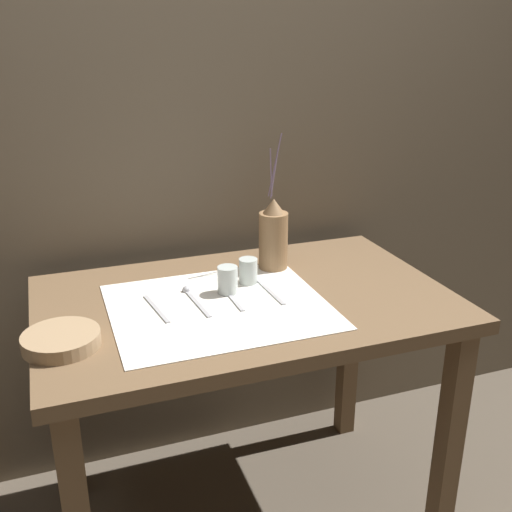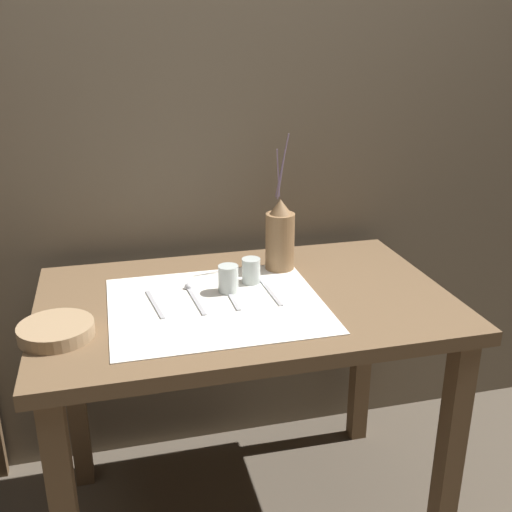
{
  "view_description": "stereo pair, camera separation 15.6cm",
  "coord_description": "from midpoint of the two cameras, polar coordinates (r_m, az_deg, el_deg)",
  "views": [
    {
      "loc": [
        -0.5,
        -1.46,
        1.5
      ],
      "look_at": [
        0.03,
        0.0,
        0.92
      ],
      "focal_mm": 42.0,
      "sensor_mm": 36.0,
      "label": 1
    },
    {
      "loc": [
        -0.35,
        -1.51,
        1.5
      ],
      "look_at": [
        0.03,
        0.0,
        0.92
      ],
      "focal_mm": 42.0,
      "sensor_mm": 36.0,
      "label": 2
    }
  ],
  "objects": [
    {
      "name": "spoon_inner",
      "position": [
        1.71,
        -3.6,
        -3.53
      ],
      "size": [
        0.04,
        0.2,
        0.02
      ],
      "color": "#A8A8AD",
      "rests_on": "wooden_table"
    },
    {
      "name": "glass_tumbler_far",
      "position": [
        1.77,
        2.05,
        -1.45
      ],
      "size": [
        0.06,
        0.06,
        0.08
      ],
      "color": "#B7C1BC",
      "rests_on": "wooden_table"
    },
    {
      "name": "knife_center",
      "position": [
        1.69,
        0.27,
        -3.94
      ],
      "size": [
        0.02,
        0.19,
        0.0
      ],
      "color": "#A8A8AD",
      "rests_on": "wooden_table"
    },
    {
      "name": "glass_tumbler_near",
      "position": [
        1.71,
        -0.04,
        -2.23
      ],
      "size": [
        0.06,
        0.06,
        0.08
      ],
      "color": "#B7C1BC",
      "rests_on": "wooden_table"
    },
    {
      "name": "fork_inner",
      "position": [
        1.72,
        3.98,
        -3.46
      ],
      "size": [
        0.02,
        0.19,
        0.0
      ],
      "color": "#A8A8AD",
      "rests_on": "wooden_table"
    },
    {
      "name": "wooden_bowl",
      "position": [
        1.53,
        -15.76,
        -6.92
      ],
      "size": [
        0.18,
        0.18,
        0.04
      ],
      "color": "#9E7F5B",
      "rests_on": "wooden_table"
    },
    {
      "name": "fork_outer",
      "position": [
        1.65,
        -6.95,
        -4.65
      ],
      "size": [
        0.04,
        0.19,
        0.0
      ],
      "color": "#A8A8AD",
      "rests_on": "wooden_table"
    },
    {
      "name": "stone_wall_back",
      "position": [
        2.03,
        -2.01,
        12.1
      ],
      "size": [
        7.0,
        0.06,
        2.4
      ],
      "color": "#6B5E4C",
      "rests_on": "ground_plane"
    },
    {
      "name": "wooden_table",
      "position": [
        1.75,
        1.54,
        -7.4
      ],
      "size": [
        1.16,
        0.73,
        0.8
      ],
      "color": "brown",
      "rests_on": "ground_plane"
    },
    {
      "name": "pitcher_with_flowers",
      "position": [
        1.86,
        4.71,
        1.76
      ],
      "size": [
        0.09,
        0.09,
        0.43
      ],
      "color": "olive",
      "rests_on": "wooden_table"
    },
    {
      "name": "linen_cloth",
      "position": [
        1.65,
        -1.08,
        -4.72
      ],
      "size": [
        0.58,
        0.5,
        0.0
      ],
      "color": "white",
      "rests_on": "wooden_table"
    }
  ]
}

